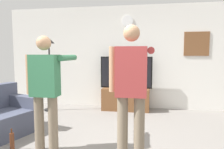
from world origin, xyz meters
TOP-DOWN VIEW (x-y plane):
  - back_wall at (0.00, 2.95)m, footprint 6.40×0.10m
  - tv_stand at (0.15, 2.60)m, footprint 1.20×0.50m
  - television at (0.15, 2.65)m, footprint 1.32×0.07m
  - wall_clock at (0.15, 2.89)m, footprint 0.29×0.03m
  - framed_picture at (1.88, 2.90)m, footprint 0.60×0.04m
  - floor_lamp at (-1.74, 2.22)m, footprint 0.32×0.32m
  - person_standing_nearer_lamp at (-0.73, 0.04)m, footprint 0.58×0.78m
  - person_standing_nearer_couch at (0.54, -0.11)m, footprint 0.57×0.78m
  - beverage_bottle at (-1.26, -0.04)m, footprint 0.07×0.07m

SIDE VIEW (x-z plane):
  - beverage_bottle at x=-1.26m, z-range -0.03..0.31m
  - tv_stand at x=0.15m, z-range 0.00..0.56m
  - person_standing_nearer_lamp at x=-0.73m, z-range 0.11..1.82m
  - television at x=0.15m, z-range 0.56..1.37m
  - person_standing_nearer_couch at x=0.54m, z-range 0.12..1.93m
  - floor_lamp at x=-1.74m, z-range 0.40..2.24m
  - back_wall at x=0.00m, z-range 0.00..2.70m
  - framed_picture at x=1.88m, z-range 1.39..1.99m
  - wall_clock at x=0.15m, z-range 2.15..2.44m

